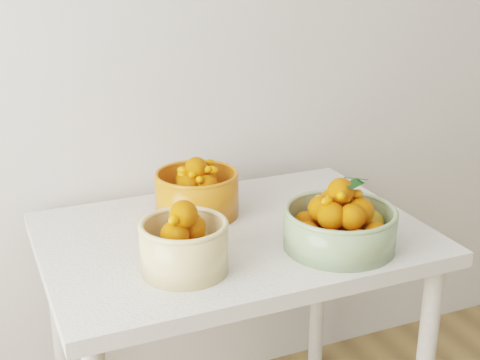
% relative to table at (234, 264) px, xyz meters
% --- Properties ---
extents(table, '(1.00, 0.70, 0.75)m').
position_rel_table_xyz_m(table, '(0.00, 0.00, 0.00)').
color(table, silver).
rests_on(table, ground).
extents(bowl_cream, '(0.28, 0.28, 0.18)m').
position_rel_table_xyz_m(bowl_cream, '(-0.19, -0.16, 0.16)').
color(bowl_cream, '#D8BC7E').
rests_on(bowl_cream, table).
extents(bowl_green, '(0.37, 0.37, 0.18)m').
position_rel_table_xyz_m(bowl_green, '(0.21, -0.19, 0.16)').
color(bowl_green, gray).
rests_on(bowl_green, table).
extents(bowl_orange, '(0.26, 0.26, 0.17)m').
position_rel_table_xyz_m(bowl_orange, '(-0.05, 0.15, 0.16)').
color(bowl_orange, '#D05F15').
rests_on(bowl_orange, table).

